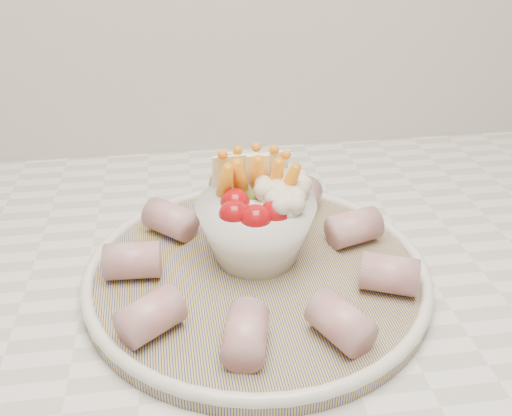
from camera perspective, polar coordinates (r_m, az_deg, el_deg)
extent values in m
cube|color=silver|center=(0.60, -16.45, -8.98)|extent=(2.04, 0.62, 0.04)
cylinder|color=navy|center=(0.56, 0.08, -6.70)|extent=(0.34, 0.34, 0.01)
torus|color=silver|center=(0.56, 0.09, -6.09)|extent=(0.34, 0.34, 0.01)
sphere|color=#A00A0F|center=(0.53, -2.21, -0.69)|extent=(0.03, 0.03, 0.03)
sphere|color=#A00A0F|center=(0.52, -0.01, -1.18)|extent=(0.03, 0.03, 0.03)
sphere|color=#A00A0F|center=(0.53, 1.98, -0.58)|extent=(0.03, 0.03, 0.03)
sphere|color=#A00A0F|center=(0.55, -2.11, 0.49)|extent=(0.03, 0.03, 0.03)
sphere|color=#446421|center=(0.56, -0.16, 0.91)|extent=(0.02, 0.02, 0.02)
cone|color=orange|center=(0.56, -1.63, 2.53)|extent=(0.03, 0.05, 0.07)
cone|color=orange|center=(0.57, 0.21, 2.86)|extent=(0.02, 0.05, 0.07)
cone|color=orange|center=(0.56, 2.00, 2.61)|extent=(0.02, 0.04, 0.07)
cone|color=orange|center=(0.55, -3.14, 2.03)|extent=(0.03, 0.05, 0.07)
cone|color=orange|center=(0.55, 3.20, 2.01)|extent=(0.03, 0.05, 0.07)
sphere|color=beige|center=(0.55, 3.27, 0.99)|extent=(0.03, 0.03, 0.03)
sphere|color=beige|center=(0.53, 3.03, -0.08)|extent=(0.03, 0.03, 0.03)
sphere|color=beige|center=(0.57, 3.61, 1.83)|extent=(0.03, 0.03, 0.03)
sphere|color=beige|center=(0.56, 1.68, 1.24)|extent=(0.03, 0.03, 0.03)
cube|color=#F9F5C2|center=(0.58, -0.87, 3.41)|extent=(0.05, 0.02, 0.05)
cube|color=#F9F5C2|center=(0.58, 1.04, 3.49)|extent=(0.05, 0.02, 0.05)
cube|color=#F9F5C2|center=(0.57, -2.14, 3.27)|extent=(0.05, 0.01, 0.05)
cylinder|color=#A34A58|center=(0.60, 9.77, -1.94)|extent=(0.06, 0.05, 0.03)
cylinder|color=#A34A58|center=(0.64, 4.49, 0.91)|extent=(0.06, 0.06, 0.03)
cylinder|color=#A34A58|center=(0.65, -2.83, 1.49)|extent=(0.04, 0.06, 0.03)
cylinder|color=#A34A58|center=(0.61, -8.55, -1.15)|extent=(0.06, 0.06, 0.03)
cylinder|color=#A34A58|center=(0.55, -12.25, -5.17)|extent=(0.05, 0.04, 0.03)
cylinder|color=#A34A58|center=(0.49, -10.51, -10.58)|extent=(0.06, 0.06, 0.03)
cylinder|color=#A34A58|center=(0.46, -1.05, -12.53)|extent=(0.05, 0.06, 0.03)
cylinder|color=#A34A58|center=(0.48, 8.47, -11.23)|extent=(0.05, 0.06, 0.03)
cylinder|color=#A34A58|center=(0.54, 13.20, -6.45)|extent=(0.06, 0.05, 0.03)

